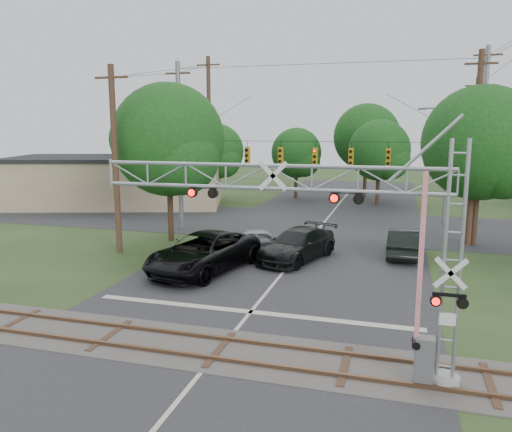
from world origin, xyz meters
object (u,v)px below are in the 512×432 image
(crossing_gantry, at_px, (335,230))
(sedan_silver, at_px, (262,240))
(pickup_black, at_px, (204,252))
(car_dark, at_px, (297,245))
(commercial_building, at_px, (118,181))
(streetlight, at_px, (445,159))
(traffic_signal_span, at_px, (329,150))

(crossing_gantry, relative_size, sedan_silver, 2.73)
(crossing_gantry, bearing_deg, pickup_black, 131.00)
(car_dark, bearing_deg, commercial_building, 161.96)
(crossing_gantry, relative_size, commercial_building, 0.51)
(pickup_black, distance_m, car_dark, 5.30)
(sedan_silver, bearing_deg, streetlight, -63.20)
(sedan_silver, bearing_deg, car_dark, -139.75)
(car_dark, bearing_deg, sedan_silver, 169.85)
(traffic_signal_span, distance_m, pickup_black, 11.78)
(crossing_gantry, distance_m, pickup_black, 11.93)
(sedan_silver, distance_m, streetlight, 16.23)
(traffic_signal_span, xyz_separation_m, pickup_black, (-4.76, -9.70, -4.70))
(car_dark, relative_size, sedan_silver, 1.47)
(sedan_silver, height_order, commercial_building, commercial_building)
(car_dark, bearing_deg, pickup_black, -121.36)
(commercial_building, distance_m, streetlight, 28.32)
(traffic_signal_span, bearing_deg, commercial_building, 157.51)
(sedan_silver, relative_size, streetlight, 0.45)
(sedan_silver, bearing_deg, commercial_building, 31.41)
(traffic_signal_span, relative_size, pickup_black, 2.82)
(crossing_gantry, height_order, car_dark, crossing_gantry)
(pickup_black, xyz_separation_m, streetlight, (12.27, 16.31, 3.88))
(commercial_building, bearing_deg, traffic_signal_span, -39.78)
(crossing_gantry, height_order, sedan_silver, crossing_gantry)
(crossing_gantry, xyz_separation_m, car_dark, (-3.47, 12.06, -3.41))
(commercial_building, relative_size, streetlight, 2.44)
(crossing_gantry, bearing_deg, traffic_signal_span, 98.56)
(pickup_black, relative_size, streetlight, 0.79)
(crossing_gantry, xyz_separation_m, streetlight, (4.74, 24.96, 0.58))
(traffic_signal_span, bearing_deg, streetlight, 41.35)
(streetlight, bearing_deg, sedan_silver, -132.23)
(car_dark, distance_m, streetlight, 15.81)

